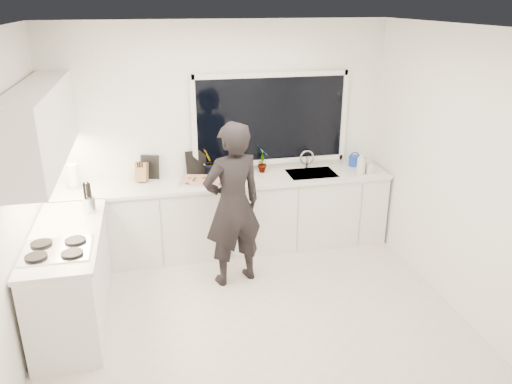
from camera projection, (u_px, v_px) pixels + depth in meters
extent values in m
cube|color=beige|center=(253.00, 318.00, 4.89)|extent=(4.00, 3.50, 0.02)
cube|color=white|center=(222.00, 137.00, 5.99)|extent=(4.00, 0.02, 2.70)
cube|color=white|center=(7.00, 207.00, 3.99)|extent=(0.02, 3.50, 2.70)
cube|color=white|center=(456.00, 172.00, 4.80)|extent=(0.02, 3.50, 2.70)
cube|color=white|center=(252.00, 26.00, 3.90)|extent=(4.00, 3.50, 0.02)
cube|color=black|center=(271.00, 119.00, 6.01)|extent=(1.80, 0.02, 1.00)
cube|color=white|center=(227.00, 217.00, 6.04)|extent=(3.92, 0.58, 0.88)
cube|color=white|center=(72.00, 279.00, 4.70)|extent=(0.58, 1.60, 0.88)
cube|color=silver|center=(227.00, 181.00, 5.87)|extent=(3.94, 0.62, 0.04)
cube|color=silver|center=(65.00, 235.00, 4.54)|extent=(0.62, 1.60, 0.04)
cube|color=white|center=(42.00, 124.00, 4.49)|extent=(0.34, 2.10, 0.70)
cube|color=silver|center=(311.00, 177.00, 6.10)|extent=(0.58, 0.42, 0.14)
cylinder|color=silver|center=(307.00, 160.00, 6.22)|extent=(0.03, 0.03, 0.22)
cube|color=black|center=(57.00, 249.00, 4.20)|extent=(0.56, 0.48, 0.03)
imported|color=black|center=(233.00, 205.00, 5.21)|extent=(0.74, 0.59, 1.79)
cube|color=silver|center=(202.00, 181.00, 5.77)|extent=(0.57, 0.49, 0.03)
cube|color=red|center=(202.00, 180.00, 5.77)|extent=(0.52, 0.43, 0.01)
cylinder|color=#1237B1|center=(354.00, 161.00, 6.33)|extent=(0.14, 0.14, 0.13)
cylinder|color=white|center=(74.00, 177.00, 5.57)|extent=(0.14, 0.14, 0.26)
cube|color=#936544|center=(142.00, 173.00, 5.76)|extent=(0.15, 0.14, 0.22)
cylinder|color=silver|center=(89.00, 205.00, 4.95)|extent=(0.17, 0.17, 0.16)
cube|color=black|center=(150.00, 167.00, 5.86)|extent=(0.21, 0.09, 0.28)
cube|color=black|center=(196.00, 163.00, 5.97)|extent=(0.25, 0.06, 0.30)
imported|color=#26662D|center=(210.00, 163.00, 5.92)|extent=(0.23, 0.24, 0.34)
imported|color=#26662D|center=(242.00, 162.00, 6.00)|extent=(0.20, 0.20, 0.29)
imported|color=#26662D|center=(262.00, 159.00, 6.05)|extent=(0.14, 0.19, 0.34)
imported|color=#D8BF66|center=(361.00, 162.00, 6.01)|extent=(0.11, 0.11, 0.29)
imported|color=#D8BF66|center=(370.00, 166.00, 6.05)|extent=(0.08, 0.09, 0.18)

